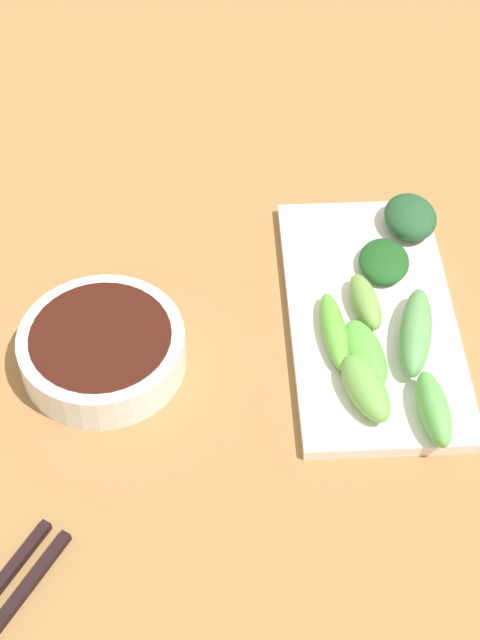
% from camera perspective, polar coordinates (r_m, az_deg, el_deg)
% --- Properties ---
extents(tabletop, '(2.10, 2.10, 0.02)m').
position_cam_1_polar(tabletop, '(0.88, 0.02, -2.18)').
color(tabletop, olive).
rests_on(tabletop, ground).
extents(sauce_bowl, '(0.14, 0.14, 0.04)m').
position_cam_1_polar(sauce_bowl, '(0.85, -8.06, -1.62)').
color(sauce_bowl, white).
rests_on(sauce_bowl, tabletop).
extents(serving_plate, '(0.15, 0.29, 0.01)m').
position_cam_1_polar(serving_plate, '(0.89, 7.67, 0.18)').
color(serving_plate, white).
rests_on(serving_plate, tabletop).
extents(broccoli_leafy_0, '(0.05, 0.06, 0.02)m').
position_cam_1_polar(broccoli_leafy_0, '(0.92, 8.42, 3.42)').
color(broccoli_leafy_0, '#1D521D').
rests_on(broccoli_leafy_0, serving_plate).
extents(broccoli_stalk_1, '(0.03, 0.09, 0.02)m').
position_cam_1_polar(broccoli_stalk_1, '(0.86, 5.51, -0.47)').
color(broccoli_stalk_1, '#62B83E').
rests_on(broccoli_stalk_1, serving_plate).
extents(broccoli_stalk_2, '(0.03, 0.08, 0.03)m').
position_cam_1_polar(broccoli_stalk_2, '(0.81, 11.27, -5.10)').
color(broccoli_stalk_2, '#60B854').
rests_on(broccoli_stalk_2, serving_plate).
extents(broccoli_leafy_3, '(0.05, 0.06, 0.03)m').
position_cam_1_polar(broccoli_leafy_3, '(0.96, 9.93, 5.95)').
color(broccoli_leafy_3, '#24532E').
rests_on(broccoli_leafy_3, serving_plate).
extents(broccoli_stalk_4, '(0.05, 0.10, 0.03)m').
position_cam_1_polar(broccoli_stalk_4, '(0.86, 10.25, -0.68)').
color(broccoli_stalk_4, '#5FA159').
rests_on(broccoli_stalk_4, serving_plate).
extents(broccoli_stalk_5, '(0.05, 0.08, 0.03)m').
position_cam_1_polar(broccoli_stalk_5, '(0.82, 7.35, -3.96)').
color(broccoli_stalk_5, '#6CB04B').
rests_on(broccoli_stalk_5, serving_plate).
extents(broccoli_stalk_6, '(0.04, 0.08, 0.02)m').
position_cam_1_polar(broccoli_stalk_6, '(0.85, 7.34, -1.95)').
color(broccoli_stalk_6, '#5DB844').
rests_on(broccoli_stalk_6, serving_plate).
extents(broccoli_stalk_7, '(0.03, 0.07, 0.02)m').
position_cam_1_polar(broccoli_stalk_7, '(0.88, 7.34, 1.08)').
color(broccoli_stalk_7, '#78A84B').
rests_on(broccoli_stalk_7, serving_plate).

